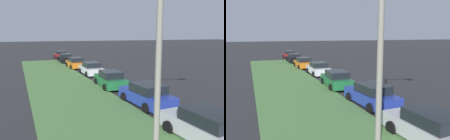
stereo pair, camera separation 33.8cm
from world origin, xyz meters
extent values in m
cube|color=#517F42|center=(10.00, 7.34, 0.06)|extent=(60.00, 6.00, 0.12)
cube|color=#B2B5BA|center=(6.03, 3.67, 0.57)|extent=(4.38, 2.00, 0.70)
cube|color=black|center=(5.83, 3.66, 1.19)|extent=(2.27, 1.70, 0.55)
cylinder|color=black|center=(7.34, 4.63, 0.32)|extent=(0.65, 0.25, 0.64)
cylinder|color=black|center=(7.42, 2.84, 0.32)|extent=(0.65, 0.25, 0.64)
cube|color=#23389E|center=(11.57, 3.33, 0.57)|extent=(4.39, 2.03, 0.70)
cube|color=black|center=(11.37, 3.32, 1.19)|extent=(2.28, 1.72, 0.55)
cylinder|color=black|center=(12.87, 4.30, 0.32)|extent=(0.65, 0.25, 0.64)
cylinder|color=black|center=(12.96, 2.51, 0.32)|extent=(0.65, 0.25, 0.64)
cylinder|color=black|center=(10.17, 4.16, 0.32)|extent=(0.65, 0.25, 0.64)
cylinder|color=black|center=(10.27, 2.36, 0.32)|extent=(0.65, 0.25, 0.64)
cube|color=#1E6B38|center=(17.29, 3.55, 0.57)|extent=(4.40, 2.05, 0.70)
cube|color=black|center=(17.09, 3.57, 1.19)|extent=(2.29, 1.73, 0.55)
cylinder|color=black|center=(18.69, 4.37, 0.32)|extent=(0.65, 0.26, 0.64)
cylinder|color=black|center=(18.58, 2.58, 0.32)|extent=(0.65, 0.26, 0.64)
cylinder|color=black|center=(15.99, 4.53, 0.32)|extent=(0.65, 0.26, 0.64)
cylinder|color=black|center=(15.89, 2.74, 0.32)|extent=(0.65, 0.26, 0.64)
cube|color=silver|center=(23.90, 3.26, 0.57)|extent=(4.31, 1.83, 0.70)
cube|color=black|center=(23.70, 3.26, 1.19)|extent=(2.21, 1.61, 0.55)
cylinder|color=black|center=(25.26, 4.15, 0.32)|extent=(0.64, 0.22, 0.64)
cylinder|color=black|center=(25.24, 2.35, 0.32)|extent=(0.64, 0.22, 0.64)
cylinder|color=black|center=(22.56, 4.17, 0.32)|extent=(0.64, 0.22, 0.64)
cylinder|color=black|center=(22.54, 2.37, 0.32)|extent=(0.64, 0.22, 0.64)
cube|color=orange|center=(29.78, 3.64, 0.57)|extent=(4.31, 1.83, 0.70)
cube|color=black|center=(29.58, 3.64, 1.19)|extent=(2.21, 1.62, 0.55)
cylinder|color=black|center=(31.12, 4.55, 0.32)|extent=(0.64, 0.22, 0.64)
cylinder|color=black|center=(31.13, 2.75, 0.32)|extent=(0.64, 0.22, 0.64)
cylinder|color=black|center=(28.42, 4.53, 0.32)|extent=(0.64, 0.22, 0.64)
cylinder|color=black|center=(28.43, 2.73, 0.32)|extent=(0.64, 0.22, 0.64)
cube|color=black|center=(36.18, 3.70, 0.57)|extent=(4.30, 1.81, 0.70)
cube|color=black|center=(35.98, 3.70, 1.19)|extent=(2.20, 1.61, 0.55)
cylinder|color=black|center=(37.54, 4.60, 0.32)|extent=(0.64, 0.22, 0.64)
cylinder|color=black|center=(37.53, 2.80, 0.32)|extent=(0.64, 0.22, 0.64)
cylinder|color=black|center=(34.84, 4.60, 0.32)|extent=(0.64, 0.22, 0.64)
cylinder|color=black|center=(34.83, 2.80, 0.32)|extent=(0.64, 0.22, 0.64)
cube|color=red|center=(42.56, 3.34, 0.57)|extent=(4.34, 1.89, 0.70)
cube|color=black|center=(42.36, 3.33, 1.19)|extent=(2.23, 1.65, 0.55)
cylinder|color=black|center=(43.90, 4.26, 0.32)|extent=(0.64, 0.23, 0.64)
cylinder|color=black|center=(43.93, 2.46, 0.32)|extent=(0.64, 0.23, 0.64)
cylinder|color=black|center=(41.20, 4.21, 0.32)|extent=(0.64, 0.23, 0.64)
cylinder|color=black|center=(41.23, 2.41, 0.32)|extent=(0.64, 0.23, 0.64)
cylinder|color=gray|center=(6.30, 5.99, 3.75)|extent=(0.24, 0.24, 7.50)
camera|label=1|loc=(-1.10, 10.96, 4.63)|focal=37.04mm
camera|label=2|loc=(-1.23, 10.65, 4.63)|focal=37.04mm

